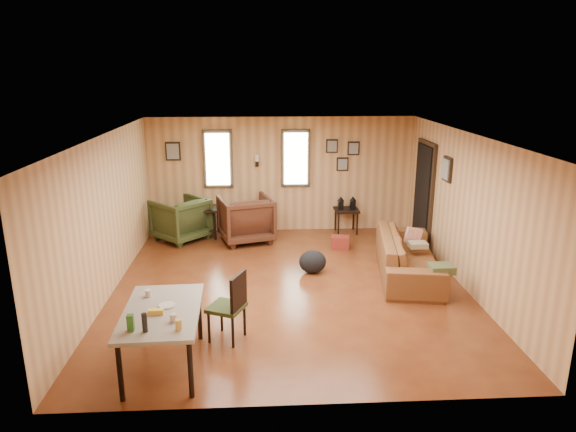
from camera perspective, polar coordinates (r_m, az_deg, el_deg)
The scene contains 11 objects.
room at distance 8.10m, azimuth 1.25°, elevation 0.83°, with size 5.54×6.04×2.44m.
sofa at distance 8.77m, azimuth 13.27°, elevation -3.54°, with size 2.33×0.68×0.91m, color brown.
recliner_brown at distance 10.22m, azimuth -4.72°, elevation -0.08°, with size 0.98×0.92×1.01m, color #442214.
recliner_green at distance 10.50m, azimuth -11.86°, elevation -0.12°, with size 0.92×0.86×0.94m, color #313B1A.
end_table at distance 10.58m, azimuth -9.53°, elevation -0.11°, with size 0.66×0.61×0.76m.
side_table at distance 10.79m, azimuth 6.52°, elevation 0.90°, with size 0.50×0.50×0.78m.
cooler at distance 9.93m, azimuth 5.82°, elevation -2.92°, with size 0.37×0.29×0.24m.
backpack at distance 8.69m, azimuth 2.75°, elevation -5.11°, with size 0.47×0.36×0.40m.
sofa_pillows at distance 8.51m, azimuth 15.24°, elevation -4.02°, with size 0.38×1.52×0.32m.
dining_table at distance 6.05m, azimuth -13.87°, elevation -10.70°, with size 0.89×1.44×0.93m.
dining_chair at distance 6.54m, azimuth -6.33°, elevation -9.61°, with size 0.54×0.54×0.91m.
Camera 1 is at (-0.44, -7.52, 3.33)m, focal length 32.00 mm.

